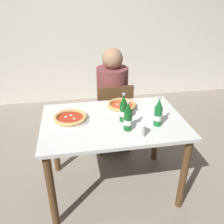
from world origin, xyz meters
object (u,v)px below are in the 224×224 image
object	(u,v)px
dining_table_main	(113,131)
diner_seated	(112,104)
beer_bottle_center	(123,110)
chair_behind_table	(113,114)
pizza_margherita_near	(70,118)
paper_cup	(141,130)
beer_bottle_right	(158,114)
napkin_with_cutlery	(151,115)
pizza_marinara_far	(122,105)
beer_bottle_left	(128,118)

from	to	relation	value
dining_table_main	diner_seated	bearing A→B (deg)	80.30
beer_bottle_center	chair_behind_table	bearing A→B (deg)	87.11
pizza_margherita_near	paper_cup	bearing A→B (deg)	-32.39
dining_table_main	beer_bottle_center	bearing A→B (deg)	-16.62
beer_bottle_right	napkin_with_cutlery	size ratio (longest dim) A/B	1.27
pizza_margherita_near	pizza_marinara_far	size ratio (longest dim) A/B	1.05
beer_bottle_left	paper_cup	world-z (taller)	beer_bottle_left
paper_cup	diner_seated	bearing A→B (deg)	93.17
beer_bottle_center	paper_cup	world-z (taller)	beer_bottle_center
pizza_margherita_near	paper_cup	distance (m)	0.62
pizza_margherita_near	paper_cup	xyz separation A→B (m)	(0.52, -0.33, 0.03)
paper_cup	beer_bottle_left	bearing A→B (deg)	129.29
pizza_margherita_near	napkin_with_cutlery	xyz separation A→B (m)	(0.70, -0.03, -0.02)
beer_bottle_right	napkin_with_cutlery	bearing A→B (deg)	89.19
chair_behind_table	beer_bottle_left	bearing A→B (deg)	85.99
pizza_marinara_far	beer_bottle_center	size ratio (longest dim) A/B	1.19
chair_behind_table	pizza_marinara_far	bearing A→B (deg)	89.37
dining_table_main	pizza_margherita_near	distance (m)	0.39
diner_seated	beer_bottle_left	xyz separation A→B (m)	(-0.03, -0.83, 0.27)
beer_bottle_left	beer_bottle_right	size ratio (longest dim) A/B	1.00
diner_seated	beer_bottle_left	distance (m)	0.88
beer_bottle_left	beer_bottle_right	xyz separation A→B (m)	(0.25, 0.03, 0.00)
beer_bottle_left	napkin_with_cutlery	xyz separation A→B (m)	(0.26, 0.20, -0.10)
chair_behind_table	paper_cup	bearing A→B (deg)	91.34
pizza_margherita_near	beer_bottle_right	xyz separation A→B (m)	(0.70, -0.21, 0.08)
diner_seated	napkin_with_cutlery	xyz separation A→B (m)	(0.23, -0.63, 0.17)
napkin_with_cutlery	beer_bottle_left	bearing A→B (deg)	-141.95
chair_behind_table	pizza_margherita_near	xyz separation A→B (m)	(-0.47, -0.55, 0.29)
beer_bottle_center	paper_cup	bearing A→B (deg)	-71.70
diner_seated	beer_bottle_right	world-z (taller)	diner_seated
chair_behind_table	diner_seated	distance (m)	0.11
chair_behind_table	pizza_marinara_far	distance (m)	0.49
beer_bottle_center	napkin_with_cutlery	distance (m)	0.28
dining_table_main	diner_seated	xyz separation A→B (m)	(0.11, 0.66, -0.05)
dining_table_main	beer_bottle_right	world-z (taller)	beer_bottle_right
napkin_with_cutlery	diner_seated	bearing A→B (deg)	109.87
beer_bottle_right	paper_cup	distance (m)	0.22
dining_table_main	beer_bottle_left	world-z (taller)	beer_bottle_left
diner_seated	pizza_margherita_near	distance (m)	0.78
pizza_marinara_far	napkin_with_cutlery	xyz separation A→B (m)	(0.22, -0.19, -0.02)
paper_cup	napkin_with_cutlery	bearing A→B (deg)	59.10
pizza_marinara_far	beer_bottle_center	world-z (taller)	beer_bottle_center
dining_table_main	beer_bottle_left	bearing A→B (deg)	-63.81
pizza_margherita_near	pizza_marinara_far	distance (m)	0.51
pizza_margherita_near	beer_bottle_center	distance (m)	0.45
beer_bottle_left	beer_bottle_right	bearing A→B (deg)	6.34
dining_table_main	beer_bottle_center	xyz separation A→B (m)	(0.08, -0.02, 0.22)
dining_table_main	napkin_with_cutlery	xyz separation A→B (m)	(0.34, 0.03, 0.12)
diner_seated	pizza_margherita_near	bearing A→B (deg)	-127.97
diner_seated	pizza_margherita_near	size ratio (longest dim) A/B	3.94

